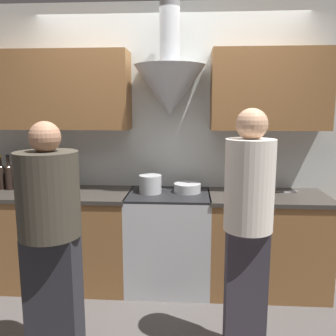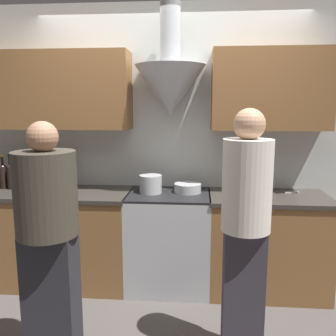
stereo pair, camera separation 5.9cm
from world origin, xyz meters
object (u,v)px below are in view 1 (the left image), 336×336
object	(u,v)px
wine_bottle_3	(9,176)
wine_bottle_6	(40,176)
person_foreground_right	(248,225)
person_foreground_left	(51,240)
stove_range	(169,240)
wine_bottle_5	(30,176)
orange_fruit	(232,191)
stock_pot	(150,184)
wine_bottle_7	(52,175)
wine_bottle_4	(20,175)
mixing_bowl	(187,188)
wine_bottle_8	(62,175)
wine_bottle_2	(1,175)

from	to	relation	value
wine_bottle_3	wine_bottle_6	world-z (taller)	wine_bottle_6
person_foreground_right	person_foreground_left	bearing A→B (deg)	-171.02
stove_range	wine_bottle_5	world-z (taller)	wine_bottle_5
orange_fruit	wine_bottle_5	bearing A→B (deg)	177.43
stock_pot	wine_bottle_7	bearing A→B (deg)	175.80
wine_bottle_4	person_foreground_left	size ratio (longest dim) A/B	0.21
wine_bottle_7	stove_range	bearing A→B (deg)	-3.92
stove_range	mixing_bowl	distance (m)	0.51
mixing_bowl	orange_fruit	bearing A→B (deg)	-11.00
stove_range	person_foreground_left	world-z (taller)	person_foreground_left
wine_bottle_4	wine_bottle_8	distance (m)	0.40
wine_bottle_3	person_foreground_left	bearing A→B (deg)	-53.87
wine_bottle_8	wine_bottle_5	bearing A→B (deg)	-177.37
wine_bottle_5	stock_pot	bearing A→B (deg)	-2.89
person_foreground_left	wine_bottle_4	bearing A→B (deg)	122.65
mixing_bowl	person_foreground_left	xyz separation A→B (m)	(-0.81, -1.18, -0.07)
wine_bottle_4	stock_pot	xyz separation A→B (m)	(1.24, -0.06, -0.06)
wine_bottle_3	stock_pot	distance (m)	1.34
person_foreground_right	wine_bottle_8	bearing A→B (deg)	147.11
wine_bottle_4	wine_bottle_6	world-z (taller)	wine_bottle_6
wine_bottle_2	wine_bottle_3	distance (m)	0.08
stove_range	wine_bottle_2	world-z (taller)	wine_bottle_2
person_foreground_right	stove_range	bearing A→B (deg)	120.95
mixing_bowl	wine_bottle_5	bearing A→B (deg)	179.73
stove_range	wine_bottle_8	bearing A→B (deg)	175.51
wine_bottle_4	stock_pot	distance (m)	1.24
wine_bottle_2	orange_fruit	distance (m)	2.16
mixing_bowl	orange_fruit	world-z (taller)	mixing_bowl
wine_bottle_3	wine_bottle_4	bearing A→B (deg)	1.93
person_foreground_left	mixing_bowl	bearing A→B (deg)	55.51
person_foreground_left	wine_bottle_3	bearing A→B (deg)	126.13
wine_bottle_5	wine_bottle_8	distance (m)	0.31
wine_bottle_8	mixing_bowl	bearing A→B (deg)	-1.03
stock_pot	wine_bottle_2	bearing A→B (deg)	177.25
wine_bottle_2	stock_pot	size ratio (longest dim) A/B	1.62
stock_pot	person_foreground_right	xyz separation A→B (m)	(0.72, -0.94, -0.05)
wine_bottle_4	wine_bottle_6	bearing A→B (deg)	-0.20
stove_range	wine_bottle_7	world-z (taller)	wine_bottle_7
mixing_bowl	person_foreground_right	size ratio (longest dim) A/B	0.15
stove_range	wine_bottle_5	xyz separation A→B (m)	(-1.31, 0.06, 0.57)
wine_bottle_8	orange_fruit	xyz separation A→B (m)	(1.57, -0.10, -0.10)
mixing_bowl	wine_bottle_7	bearing A→B (deg)	179.19
wine_bottle_3	mixing_bowl	world-z (taller)	wine_bottle_3
person_foreground_left	wine_bottle_7	bearing A→B (deg)	111.03
wine_bottle_3	orange_fruit	distance (m)	2.07
wine_bottle_7	person_foreground_left	size ratio (longest dim) A/B	0.21
wine_bottle_6	person_foreground_left	xyz separation A→B (m)	(0.57, -1.19, -0.16)
wine_bottle_7	person_foreground_left	distance (m)	1.29
stove_range	wine_bottle_3	size ratio (longest dim) A/B	2.67
stove_range	wine_bottle_4	world-z (taller)	wine_bottle_4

